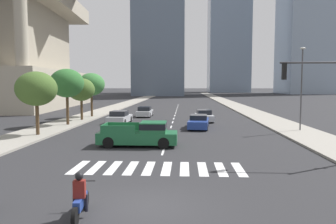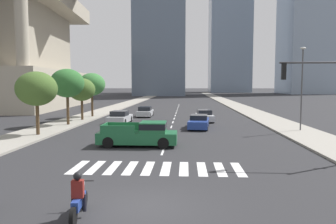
{
  "view_description": "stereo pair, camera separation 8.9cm",
  "coord_description": "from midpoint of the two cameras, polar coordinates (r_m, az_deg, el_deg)",
  "views": [
    {
      "loc": [
        1.34,
        -10.68,
        4.18
      ],
      "look_at": [
        0.0,
        15.12,
        2.0
      ],
      "focal_mm": 34.37,
      "sensor_mm": 36.0,
      "label": 1
    },
    {
      "loc": [
        1.43,
        -10.67,
        4.18
      ],
      "look_at": [
        0.0,
        15.12,
        2.0
      ],
      "focal_mm": 34.37,
      "sensor_mm": 36.0,
      "label": 2
    }
  ],
  "objects": [
    {
      "name": "sedan_silver_0",
      "position": [
        35.45,
        -8.64,
        -0.98
      ],
      "size": [
        2.12,
        4.37,
        1.38
      ],
      "rotation": [
        0.0,
        0.0,
        1.52
      ],
      "color": "#B7BABF",
      "rests_on": "ground"
    },
    {
      "name": "motorcycle_lead",
      "position": [
        10.83,
        -15.52,
        -14.74
      ],
      "size": [
        0.7,
        2.07,
        1.49
      ],
      "rotation": [
        0.0,
        0.0,
        1.67
      ],
      "color": "black",
      "rests_on": "ground"
    },
    {
      "name": "pickup_truck",
      "position": [
        22.11,
        -4.79,
        -3.96
      ],
      "size": [
        5.38,
        2.07,
        1.67
      ],
      "rotation": [
        0.0,
        0.0,
        -0.0
      ],
      "color": "#1E6038",
      "rests_on": "ground"
    },
    {
      "name": "sedan_blue_2",
      "position": [
        31.21,
        5.38,
        -1.77
      ],
      "size": [
        2.27,
        4.9,
        1.3
      ],
      "rotation": [
        0.0,
        0.0,
        -1.67
      ],
      "color": "navy",
      "rests_on": "ground"
    },
    {
      "name": "lane_divider_center",
      "position": [
        44.02,
        1.16,
        -0.63
      ],
      "size": [
        0.14,
        50.0,
        0.01
      ],
      "color": "silver",
      "rests_on": "ground"
    },
    {
      "name": "sedan_silver_1",
      "position": [
        37.11,
        6.36,
        -0.73
      ],
      "size": [
        2.07,
        4.35,
        1.33
      ],
      "rotation": [
        0.0,
        0.0,
        -1.49
      ],
      "color": "#B7BABF",
      "rests_on": "ground"
    },
    {
      "name": "street_tree_second",
      "position": [
        34.25,
        -17.57,
        4.88
      ],
      "size": [
        3.41,
        3.41,
        5.67
      ],
      "color": "#4C3823",
      "rests_on": "sidewalk_west"
    },
    {
      "name": "crosswalk_near",
      "position": [
        16.4,
        -2.0,
        -9.93
      ],
      "size": [
        8.55,
        2.74,
        0.01
      ],
      "color": "silver",
      "rests_on": "ground"
    },
    {
      "name": "sidewalk_west",
      "position": [
        42.83,
        -14.41,
        -0.83
      ],
      "size": [
        4.0,
        260.0,
        0.15
      ],
      "primitive_type": "cube",
      "color": "gray",
      "rests_on": "ground"
    },
    {
      "name": "traffic_signal_near",
      "position": [
        19.16,
        26.3,
        3.78
      ],
      "size": [
        4.39,
        0.28,
        5.61
      ],
      "rotation": [
        0.0,
        0.0,
        3.14
      ],
      "color": "#333335",
      "rests_on": "sidewalk_east"
    },
    {
      "name": "sidewalk_east",
      "position": [
        42.09,
        16.72,
        -0.98
      ],
      "size": [
        4.0,
        260.0,
        0.15
      ],
      "primitive_type": "cube",
      "color": "gray",
      "rests_on": "ground"
    },
    {
      "name": "street_lamp_east",
      "position": [
        30.93,
        22.54,
        4.89
      ],
      "size": [
        0.5,
        0.24,
        7.34
      ],
      "color": "#3F3F42",
      "rests_on": "sidewalk_east"
    },
    {
      "name": "sedan_silver_3",
      "position": [
        42.67,
        -4.2,
        -0.0
      ],
      "size": [
        1.85,
        4.33,
        1.31
      ],
      "rotation": [
        0.0,
        0.0,
        1.56
      ],
      "color": "#B7BABF",
      "rests_on": "ground"
    },
    {
      "name": "street_tree_third",
      "position": [
        38.5,
        -15.2,
        3.84
      ],
      "size": [
        3.09,
        3.09,
        4.82
      ],
      "color": "#4C3823",
      "rests_on": "sidewalk_west"
    },
    {
      "name": "street_tree_nearest",
      "position": [
        28.02,
        -22.4,
        3.81
      ],
      "size": [
        3.27,
        3.27,
        5.12
      ],
      "color": "#4C3823",
      "rests_on": "sidewalk_west"
    },
    {
      "name": "street_tree_fourth",
      "position": [
        42.38,
        -13.5,
        4.77
      ],
      "size": [
        3.4,
        3.4,
        5.55
      ],
      "color": "#4C3823",
      "rests_on": "sidewalk_west"
    },
    {
      "name": "ground_plane",
      "position": [
        11.55,
        -4.29,
        -16.4
      ],
      "size": [
        800.0,
        800.0,
        0.0
      ],
      "primitive_type": "plane",
      "color": "#28282B"
    },
    {
      "name": "office_tower_center_skyline",
      "position": [
        195.21,
        10.68,
        15.26
      ],
      "size": [
        22.59,
        23.92,
        92.7
      ],
      "color": "#8C9EB2",
      "rests_on": "ground"
    }
  ]
}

